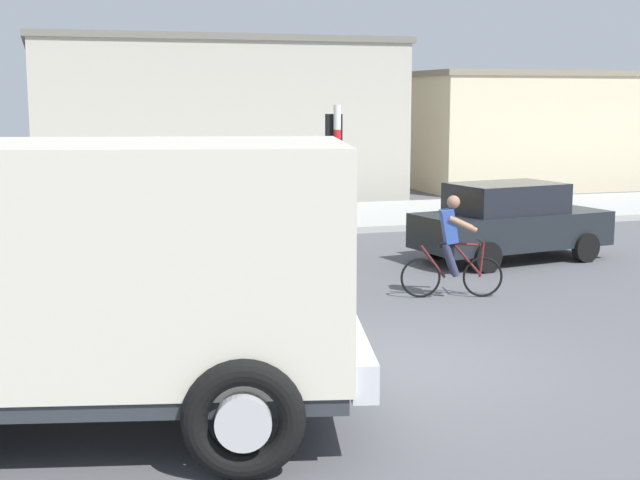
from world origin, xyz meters
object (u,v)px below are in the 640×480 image
object	(u,v)px
truck_foreground	(82,269)
traffic_light_pole	(336,174)
car_white_mid	(510,221)
car_red_near	(230,222)
cyclist	(452,247)

from	to	relation	value
truck_foreground	traffic_light_pole	size ratio (longest dim) A/B	1.82
car_white_mid	car_red_near	bearing A→B (deg)	164.91
traffic_light_pole	car_red_near	size ratio (longest dim) A/B	0.75
car_red_near	traffic_light_pole	bearing A→B (deg)	-73.70
traffic_light_pole	cyclist	bearing A→B (deg)	-19.45
truck_foreground	cyclist	distance (m)	7.67
car_red_near	car_white_mid	distance (m)	5.70
cyclist	truck_foreground	bearing A→B (deg)	-143.45
truck_foreground	car_red_near	xyz separation A→B (m)	(3.23, 8.82, -0.85)
car_red_near	car_white_mid	bearing A→B (deg)	-15.09
truck_foreground	cyclist	world-z (taller)	truck_foreground
car_red_near	truck_foreground	bearing A→B (deg)	-110.14
car_red_near	car_white_mid	world-z (taller)	same
cyclist	car_white_mid	distance (m)	3.82
truck_foreground	traffic_light_pole	distance (m)	6.75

